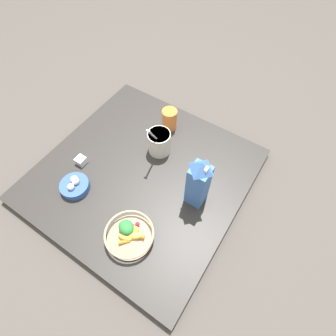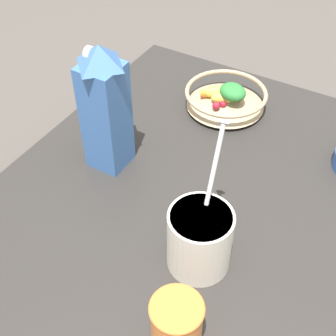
{
  "view_description": "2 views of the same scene",
  "coord_description": "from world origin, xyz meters",
  "views": [
    {
      "loc": [
        -0.48,
        -0.46,
        1.08
      ],
      "look_at": [
        0.04,
        -0.12,
        0.13
      ],
      "focal_mm": 28.0,
      "sensor_mm": 36.0,
      "label": 1
    },
    {
      "loc": [
        0.6,
        0.2,
        0.73
      ],
      "look_at": [
        0.05,
        -0.11,
        0.12
      ],
      "focal_mm": 50.0,
      "sensor_mm": 36.0,
      "label": 2
    }
  ],
  "objects": [
    {
      "name": "ground_plane",
      "position": [
        0.0,
        0.0,
        0.0
      ],
      "size": [
        6.0,
        6.0,
        0.0
      ],
      "primitive_type": "plane",
      "color": "#4C4742"
    },
    {
      "name": "countertop",
      "position": [
        0.0,
        0.0,
        0.02
      ],
      "size": [
        0.91,
        0.91,
        0.04
      ],
      "color": "#2D2B28",
      "rests_on": "ground_plane"
    },
    {
      "name": "fruit_bowl",
      "position": [
        -0.27,
        -0.14,
        0.08
      ],
      "size": [
        0.2,
        0.2,
        0.08
      ],
      "color": "tan",
      "rests_on": "countertop"
    },
    {
      "name": "milk_carton",
      "position": [
        0.02,
        -0.28,
        0.18
      ],
      "size": [
        0.08,
        0.08,
        0.28
      ],
      "color": "#3D6BB2",
      "rests_on": "countertop"
    },
    {
      "name": "yogurt_tub",
      "position": [
        0.16,
        0.01,
        0.11
      ],
      "size": [
        0.16,
        0.11,
        0.25
      ],
      "color": "silver",
      "rests_on": "countertop"
    },
    {
      "name": "drinking_cup",
      "position": [
        0.31,
        0.05,
        0.1
      ],
      "size": [
        0.08,
        0.08,
        0.11
      ],
      "color": "orange",
      "rests_on": "countertop"
    },
    {
      "name": "spice_jar",
      "position": [
        -0.11,
        0.28,
        0.06
      ],
      "size": [
        0.04,
        0.04,
        0.04
      ],
      "color": "silver",
      "rests_on": "countertop"
    },
    {
      "name": "garlic_bowl",
      "position": [
        -0.23,
        0.2,
        0.07
      ],
      "size": [
        0.13,
        0.13,
        0.06
      ],
      "color": "#3356A3",
      "rests_on": "countertop"
    }
  ]
}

